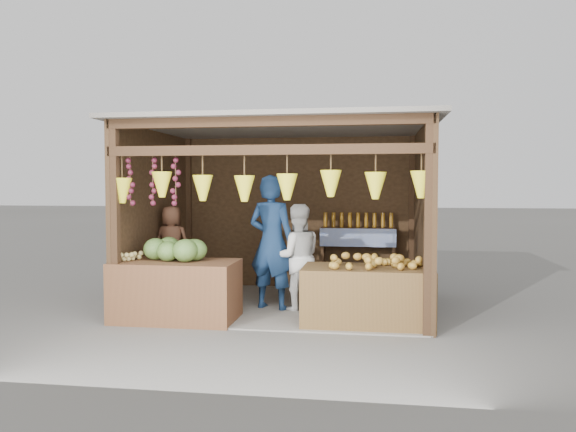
% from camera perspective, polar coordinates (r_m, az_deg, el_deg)
% --- Properties ---
extents(ground, '(80.00, 80.00, 0.00)m').
position_cam_1_polar(ground, '(8.40, -0.43, -9.08)').
color(ground, '#514F49').
rests_on(ground, ground).
extents(stall_structure, '(4.30, 3.30, 2.66)m').
position_cam_1_polar(stall_structure, '(8.18, -0.71, 2.35)').
color(stall_structure, slate).
rests_on(stall_structure, ground).
extents(back_shelf, '(1.25, 0.32, 1.32)m').
position_cam_1_polar(back_shelf, '(9.44, 7.12, -2.40)').
color(back_shelf, '#382314').
rests_on(back_shelf, ground).
extents(counter_left, '(1.59, 0.85, 0.78)m').
position_cam_1_polar(counter_left, '(7.57, -11.30, -7.46)').
color(counter_left, '#4F2D1A').
rests_on(counter_left, ground).
extents(counter_right, '(1.63, 0.85, 0.74)m').
position_cam_1_polar(counter_right, '(7.25, 8.07, -8.06)').
color(counter_right, '#4F371A').
rests_on(counter_right, ground).
extents(stool, '(0.35, 0.35, 0.33)m').
position_cam_1_polar(stool, '(8.80, -11.68, -7.51)').
color(stool, black).
rests_on(stool, ground).
extents(man_standing, '(0.81, 0.65, 1.92)m').
position_cam_1_polar(man_standing, '(8.00, -1.66, -2.72)').
color(man_standing, '#132848').
rests_on(man_standing, ground).
extents(woman_standing, '(0.88, 0.77, 1.51)m').
position_cam_1_polar(woman_standing, '(8.00, 0.93, -4.20)').
color(woman_standing, silver).
rests_on(woman_standing, ground).
extents(vendor_seated, '(0.57, 0.38, 1.15)m').
position_cam_1_polar(vendor_seated, '(8.70, -11.73, -2.72)').
color(vendor_seated, brown).
rests_on(vendor_seated, stool).
extents(melon_pile, '(1.00, 0.50, 0.32)m').
position_cam_1_polar(melon_pile, '(7.56, -11.27, -3.24)').
color(melon_pile, '#245015').
rests_on(melon_pile, counter_left).
extents(tanfruit_pile, '(0.34, 0.40, 0.13)m').
position_cam_1_polar(tanfruit_pile, '(7.72, -15.56, -3.88)').
color(tanfruit_pile, '#9C8B48').
rests_on(tanfruit_pile, counter_left).
extents(mango_pile, '(1.40, 0.64, 0.22)m').
position_cam_1_polar(mango_pile, '(7.12, 8.66, -4.37)').
color(mango_pile, '#CB4D1B').
rests_on(mango_pile, counter_right).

